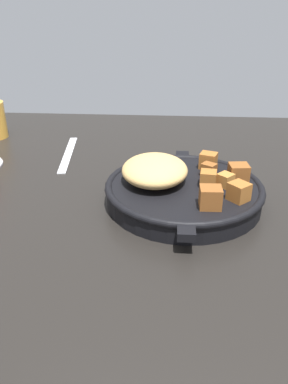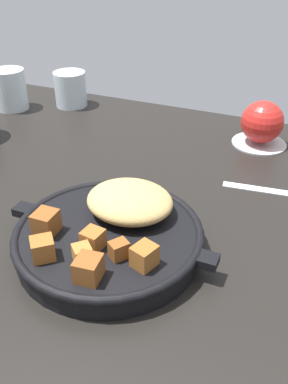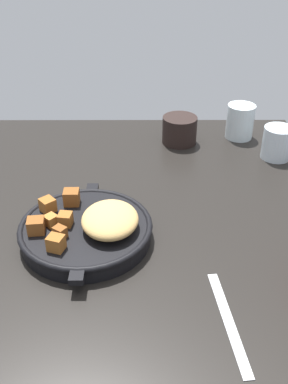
# 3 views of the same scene
# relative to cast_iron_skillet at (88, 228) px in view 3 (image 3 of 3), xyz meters

# --- Properties ---
(ground_plane) EXTENTS (1.08, 0.90, 0.02)m
(ground_plane) POSITION_rel_cast_iron_skillet_xyz_m (-0.03, 0.08, -0.04)
(ground_plane) COLOR black
(cast_iron_skillet) EXTENTS (0.30, 0.25, 0.07)m
(cast_iron_skillet) POSITION_rel_cast_iron_skillet_xyz_m (0.00, 0.00, 0.00)
(cast_iron_skillet) COLOR black
(cast_iron_skillet) RESTS_ON ground_plane
(butter_knife) EXTENTS (0.21, 0.04, 0.00)m
(butter_knife) POSITION_rel_cast_iron_skillet_xyz_m (0.20, 0.23, -0.02)
(butter_knife) COLOR silver
(butter_knife) RESTS_ON ground_plane
(water_glass_short) EXTENTS (0.08, 0.08, 0.08)m
(water_glass_short) POSITION_rel_cast_iron_skillet_xyz_m (-0.33, 0.44, 0.01)
(water_glass_short) COLOR silver
(water_glass_short) RESTS_ON ground_plane
(water_glass_tall) EXTENTS (0.07, 0.07, 0.09)m
(water_glass_tall) POSITION_rel_cast_iron_skillet_xyz_m (-0.45, 0.37, 0.02)
(water_glass_tall) COLOR silver
(water_glass_tall) RESTS_ON ground_plane
(coffee_mug_dark) EXTENTS (0.09, 0.09, 0.07)m
(coffee_mug_dark) POSITION_rel_cast_iron_skillet_xyz_m (-0.42, 0.20, 0.01)
(coffee_mug_dark) COLOR black
(coffee_mug_dark) RESTS_ON ground_plane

